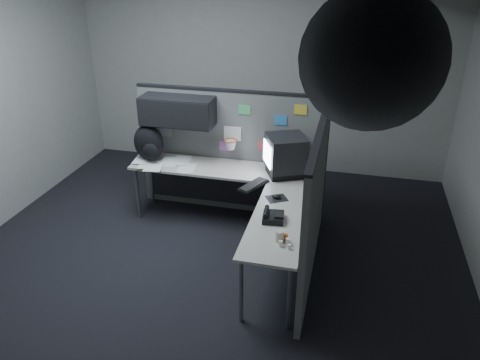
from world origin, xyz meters
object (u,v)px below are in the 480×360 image
(monitor, at_px, (286,155))
(backpack, at_px, (149,143))
(desk, at_px, (237,188))
(keyboard, at_px, (253,185))
(phone, at_px, (273,216))

(monitor, bearing_deg, backpack, -160.40)
(desk, xyz_separation_m, keyboard, (0.23, -0.14, 0.13))
(desk, bearing_deg, phone, -54.82)
(keyboard, bearing_deg, monitor, 33.17)
(desk, height_order, backpack, backpack)
(keyboard, distance_m, backpack, 1.52)
(phone, bearing_deg, keyboard, 120.86)
(phone, relative_size, backpack, 0.53)
(keyboard, xyz_separation_m, phone, (0.34, -0.67, 0.02))
(monitor, xyz_separation_m, phone, (0.05, -1.08, -0.21))
(desk, distance_m, monitor, 0.69)
(keyboard, xyz_separation_m, backpack, (-1.44, 0.43, 0.21))
(desk, height_order, keyboard, keyboard)
(keyboard, bearing_deg, desk, 127.82)
(monitor, bearing_deg, desk, -132.70)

